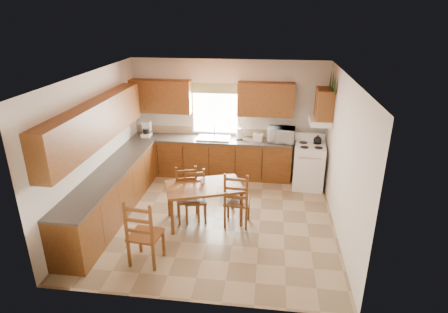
# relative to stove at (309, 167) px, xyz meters

# --- Properties ---
(floor) EXTENTS (4.50, 4.50, 0.00)m
(floor) POSITION_rel_stove_xyz_m (-1.88, -1.60, -0.48)
(floor) COLOR #927F60
(floor) RESTS_ON ground
(ceiling) EXTENTS (4.50, 4.50, 0.00)m
(ceiling) POSITION_rel_stove_xyz_m (-1.88, -1.60, 2.22)
(ceiling) COLOR #9F5024
(ceiling) RESTS_ON floor
(wall_left) EXTENTS (4.50, 4.50, 0.00)m
(wall_left) POSITION_rel_stove_xyz_m (-4.13, -1.60, 0.87)
(wall_left) COLOR silver
(wall_left) RESTS_ON floor
(wall_right) EXTENTS (4.50, 4.50, 0.00)m
(wall_right) POSITION_rel_stove_xyz_m (0.37, -1.60, 0.87)
(wall_right) COLOR silver
(wall_right) RESTS_ON floor
(wall_back) EXTENTS (4.50, 4.50, 0.00)m
(wall_back) POSITION_rel_stove_xyz_m (-1.88, 0.65, 0.87)
(wall_back) COLOR silver
(wall_back) RESTS_ON floor
(wall_front) EXTENTS (4.50, 4.50, 0.00)m
(wall_front) POSITION_rel_stove_xyz_m (-1.88, -3.85, 0.87)
(wall_front) COLOR silver
(wall_front) RESTS_ON floor
(lower_cab_back) EXTENTS (3.75, 0.60, 0.88)m
(lower_cab_back) POSITION_rel_stove_xyz_m (-2.25, 0.35, -0.04)
(lower_cab_back) COLOR brown
(lower_cab_back) RESTS_ON floor
(lower_cab_left) EXTENTS (0.60, 3.60, 0.88)m
(lower_cab_left) POSITION_rel_stove_xyz_m (-3.83, -1.75, -0.04)
(lower_cab_left) COLOR brown
(lower_cab_left) RESTS_ON floor
(counter_back) EXTENTS (3.75, 0.63, 0.04)m
(counter_back) POSITION_rel_stove_xyz_m (-2.25, 0.35, 0.42)
(counter_back) COLOR #413B35
(counter_back) RESTS_ON lower_cab_back
(counter_left) EXTENTS (0.63, 3.60, 0.04)m
(counter_left) POSITION_rel_stove_xyz_m (-3.83, -1.75, 0.42)
(counter_left) COLOR #413B35
(counter_left) RESTS_ON lower_cab_left
(backsplash) EXTENTS (3.75, 0.01, 0.18)m
(backsplash) POSITION_rel_stove_xyz_m (-2.25, 0.64, 0.53)
(backsplash) COLOR #9F8667
(backsplash) RESTS_ON counter_back
(upper_cab_back_left) EXTENTS (1.41, 0.33, 0.75)m
(upper_cab_back_left) POSITION_rel_stove_xyz_m (-3.43, 0.49, 1.37)
(upper_cab_back_left) COLOR brown
(upper_cab_back_left) RESTS_ON wall_back
(upper_cab_back_right) EXTENTS (1.25, 0.33, 0.75)m
(upper_cab_back_right) POSITION_rel_stove_xyz_m (-1.02, 0.49, 1.37)
(upper_cab_back_right) COLOR brown
(upper_cab_back_right) RESTS_ON wall_back
(upper_cab_left) EXTENTS (0.33, 3.60, 0.75)m
(upper_cab_left) POSITION_rel_stove_xyz_m (-3.96, -1.75, 1.37)
(upper_cab_left) COLOR brown
(upper_cab_left) RESTS_ON wall_left
(upper_cab_stove) EXTENTS (0.33, 0.62, 0.62)m
(upper_cab_stove) POSITION_rel_stove_xyz_m (0.20, 0.05, 1.42)
(upper_cab_stove) COLOR brown
(upper_cab_stove) RESTS_ON wall_right
(range_hood) EXTENTS (0.44, 0.62, 0.12)m
(range_hood) POSITION_rel_stove_xyz_m (0.15, 0.05, 1.04)
(range_hood) COLOR white
(range_hood) RESTS_ON wall_right
(window_frame) EXTENTS (1.13, 0.02, 1.18)m
(window_frame) POSITION_rel_stove_xyz_m (-2.18, 0.62, 1.07)
(window_frame) COLOR white
(window_frame) RESTS_ON wall_back
(window_pane) EXTENTS (1.05, 0.01, 1.10)m
(window_pane) POSITION_rel_stove_xyz_m (-2.18, 0.62, 1.07)
(window_pane) COLOR white
(window_pane) RESTS_ON wall_back
(window_valance) EXTENTS (1.19, 0.01, 0.24)m
(window_valance) POSITION_rel_stove_xyz_m (-2.18, 0.59, 1.57)
(window_valance) COLOR #41632F
(window_valance) RESTS_ON wall_back
(sink_basin) EXTENTS (0.75, 0.45, 0.04)m
(sink_basin) POSITION_rel_stove_xyz_m (-2.18, 0.35, 0.46)
(sink_basin) COLOR silver
(sink_basin) RESTS_ON counter_back
(pine_decal_a) EXTENTS (0.22, 0.22, 0.36)m
(pine_decal_a) POSITION_rel_stove_xyz_m (0.33, -0.27, 1.90)
(pine_decal_a) COLOR #163916
(pine_decal_a) RESTS_ON wall_right
(pine_decal_b) EXTENTS (0.22, 0.22, 0.36)m
(pine_decal_b) POSITION_rel_stove_xyz_m (0.33, 0.05, 1.94)
(pine_decal_b) COLOR #163916
(pine_decal_b) RESTS_ON wall_right
(pine_decal_c) EXTENTS (0.22, 0.22, 0.36)m
(pine_decal_c) POSITION_rel_stove_xyz_m (0.33, 0.37, 1.90)
(pine_decal_c) COLOR #163916
(pine_decal_c) RESTS_ON wall_right
(stove) EXTENTS (0.71, 0.73, 0.97)m
(stove) POSITION_rel_stove_xyz_m (0.00, 0.00, 0.00)
(stove) COLOR white
(stove) RESTS_ON floor
(coffeemaker) EXTENTS (0.25, 0.28, 0.36)m
(coffeemaker) POSITION_rel_stove_xyz_m (-3.79, 0.32, 0.62)
(coffeemaker) COLOR white
(coffeemaker) RESTS_ON counter_back
(paper_towel) EXTENTS (0.15, 0.15, 0.27)m
(paper_towel) POSITION_rel_stove_xyz_m (-1.59, 0.38, 0.57)
(paper_towel) COLOR white
(paper_towel) RESTS_ON counter_back
(toaster) EXTENTS (0.23, 0.17, 0.17)m
(toaster) POSITION_rel_stove_xyz_m (-1.16, 0.33, 0.52)
(toaster) COLOR white
(toaster) RESTS_ON counter_back
(microwave) EXTENTS (0.59, 0.44, 0.33)m
(microwave) POSITION_rel_stove_xyz_m (-0.64, 0.35, 0.60)
(microwave) COLOR white
(microwave) RESTS_ON counter_back
(dining_table) EXTENTS (1.56, 1.20, 0.73)m
(dining_table) POSITION_rel_stove_xyz_m (-2.05, -1.74, -0.12)
(dining_table) COLOR brown
(dining_table) RESTS_ON floor
(chair_near_left) EXTENTS (0.52, 0.50, 1.12)m
(chair_near_left) POSITION_rel_stove_xyz_m (-2.73, -3.05, 0.08)
(chair_near_left) COLOR brown
(chair_near_left) RESTS_ON floor
(chair_near_right) EXTENTS (0.47, 0.45, 1.07)m
(chair_near_right) POSITION_rel_stove_xyz_m (-1.43, -1.76, 0.05)
(chair_near_right) COLOR brown
(chair_near_right) RESTS_ON floor
(chair_far_left) EXTENTS (0.48, 0.46, 0.96)m
(chair_far_left) POSITION_rel_stove_xyz_m (-2.21, -1.72, -0.00)
(chair_far_left) COLOR brown
(chair_far_left) RESTS_ON floor
(chair_far_right) EXTENTS (0.52, 0.51, 1.00)m
(chair_far_right) POSITION_rel_stove_xyz_m (-2.36, -1.72, 0.02)
(chair_far_right) COLOR brown
(chair_far_right) RESTS_ON floor
(table_paper) EXTENTS (0.20, 0.27, 0.00)m
(table_paper) POSITION_rel_stove_xyz_m (-1.69, -1.85, 0.25)
(table_paper) COLOR white
(table_paper) RESTS_ON dining_table
(table_card) EXTENTS (0.08, 0.05, 0.11)m
(table_card) POSITION_rel_stove_xyz_m (-2.08, -1.64, 0.30)
(table_card) COLOR white
(table_card) RESTS_ON dining_table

